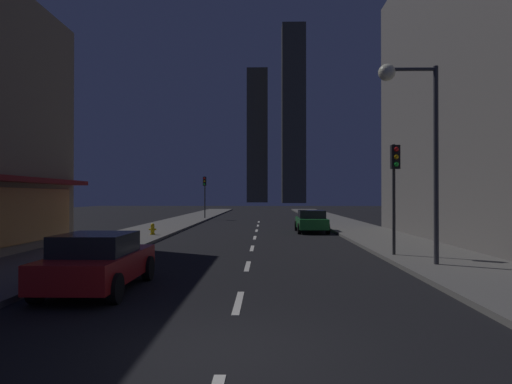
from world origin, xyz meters
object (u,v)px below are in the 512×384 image
fire_hydrant_far_left (153,229)px  traffic_light_near_right (395,175)px  street_lamp_right (411,114)px  traffic_light_far_left (205,188)px  car_parked_near (98,261)px  car_parked_far (311,221)px

fire_hydrant_far_left → traffic_light_near_right: (11.40, -8.74, 2.74)m
street_lamp_right → traffic_light_far_left: bearing=109.7°
car_parked_near → car_parked_far: (7.20, 18.31, 0.00)m
traffic_light_far_left → traffic_light_near_right: bearing=-68.7°
car_parked_far → fire_hydrant_far_left: (-9.50, -3.65, -0.29)m
car_parked_near → traffic_light_far_left: (-1.90, 34.08, 2.45)m
car_parked_near → street_lamp_right: 10.61m
car_parked_near → traffic_light_near_right: 11.13m
fire_hydrant_far_left → traffic_light_near_right: 14.62m
car_parked_far → traffic_light_far_left: size_ratio=1.01×
car_parked_near → car_parked_far: bearing=68.5°
fire_hydrant_far_left → car_parked_near: bearing=-81.1°
street_lamp_right → fire_hydrant_far_left: bearing=135.7°
car_parked_far → traffic_light_far_left: bearing=120.0°
traffic_light_far_left → street_lamp_right: 32.38m
car_parked_far → street_lamp_right: street_lamp_right is taller
traffic_light_far_left → street_lamp_right: (10.88, -30.44, 1.87)m
car_parked_far → traffic_light_near_right: traffic_light_near_right is taller
traffic_light_near_right → street_lamp_right: street_lamp_right is taller
car_parked_near → traffic_light_far_left: bearing=93.2°
traffic_light_near_right → street_lamp_right: (-0.12, -2.27, 1.87)m
car_parked_near → street_lamp_right: size_ratio=0.64×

